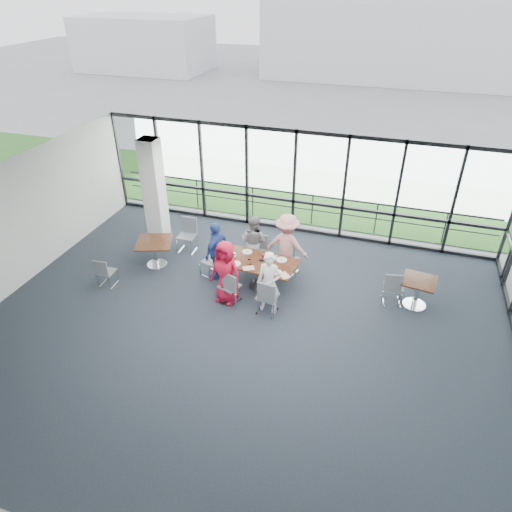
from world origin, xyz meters
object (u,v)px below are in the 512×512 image
(diner_near_right, at_px, (269,283))
(chair_spare_lb, at_px, (187,236))
(chair_main_fl, at_px, (259,252))
(chair_spare_r, at_px, (394,287))
(chair_spare_la, at_px, (107,272))
(main_table, at_px, (260,266))
(side_table_right, at_px, (419,285))
(structural_column, at_px, (155,194))
(chair_main_nr, at_px, (267,296))
(diner_far_right, at_px, (287,245))
(side_table_left, at_px, (155,245))
(diner_near_left, at_px, (226,272))
(diner_end, at_px, (217,251))
(chair_main_nl, at_px, (230,286))
(chair_main_end, at_px, (212,261))
(chair_main_fr, at_px, (289,259))
(diner_far_left, at_px, (254,242))

(diner_near_right, bearing_deg, chair_spare_lb, 147.79)
(chair_main_fl, bearing_deg, chair_spare_r, 169.73)
(diner_near_right, distance_m, chair_spare_lb, 3.59)
(chair_main_fl, bearing_deg, chair_spare_la, 30.08)
(main_table, distance_m, side_table_right, 3.89)
(chair_main_fl, bearing_deg, structural_column, -6.22)
(chair_spare_la, xyz_separation_m, chair_spare_lb, (1.25, 2.19, 0.09))
(chair_main_nr, bearing_deg, main_table, 124.42)
(structural_column, height_order, diner_near_right, structural_column)
(side_table_right, xyz_separation_m, chair_main_nr, (-3.37, -1.36, -0.15))
(diner_far_right, distance_m, chair_spare_la, 4.72)
(side_table_left, distance_m, diner_far_right, 3.61)
(structural_column, bearing_deg, chair_spare_r, -7.47)
(chair_spare_lb, bearing_deg, diner_far_right, 173.49)
(diner_near_left, distance_m, diner_end, 1.09)
(main_table, relative_size, chair_main_fl, 2.28)
(side_table_left, bearing_deg, side_table_right, 2.51)
(side_table_right, distance_m, chair_main_fl, 4.21)
(chair_main_nr, xyz_separation_m, chair_spare_r, (2.82, 1.31, -0.01))
(side_table_left, distance_m, chair_main_nl, 2.70)
(chair_main_end, relative_size, chair_spare_r, 0.97)
(main_table, height_order, diner_end, diner_end)
(side_table_right, bearing_deg, chair_spare_la, -168.60)
(chair_main_fl, bearing_deg, chair_main_fr, 174.65)
(diner_near_right, bearing_deg, chair_spare_r, 22.89)
(chair_main_nl, height_order, chair_spare_lb, chair_spare_lb)
(structural_column, relative_size, diner_end, 1.99)
(chair_main_fl, distance_m, chair_main_fr, 0.88)
(chair_main_nl, bearing_deg, chair_main_nr, 11.52)
(diner_near_right, distance_m, diner_far_right, 1.64)
(diner_near_right, xyz_separation_m, diner_end, (-1.70, 0.95, 0.02))
(chair_main_fl, relative_size, chair_main_end, 0.96)
(chair_main_fl, bearing_deg, side_table_left, 16.34)
(diner_near_left, distance_m, chair_spare_r, 4.10)
(side_table_left, bearing_deg, chair_spare_lb, 61.95)
(chair_main_fl, height_order, chair_spare_r, chair_spare_r)
(side_table_left, relative_size, chair_main_fr, 1.42)
(side_table_right, bearing_deg, chair_spare_r, -174.56)
(chair_main_nl, height_order, chair_main_fr, chair_main_nl)
(chair_main_nr, xyz_separation_m, chair_main_fr, (0.07, 1.84, -0.05))
(structural_column, relative_size, chair_spare_r, 3.50)
(chair_main_fl, bearing_deg, diner_end, 42.51)
(chair_spare_la, relative_size, chair_spare_lb, 0.82)
(side_table_left, bearing_deg, chair_spare_la, -120.99)
(side_table_left, bearing_deg, diner_far_right, 11.05)
(main_table, bearing_deg, diner_near_left, -121.46)
(diner_end, relative_size, chair_spare_la, 2.01)
(diner_far_left, relative_size, chair_spare_la, 1.96)
(diner_near_left, relative_size, diner_end, 1.03)
(diner_near_right, bearing_deg, structural_column, 152.39)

